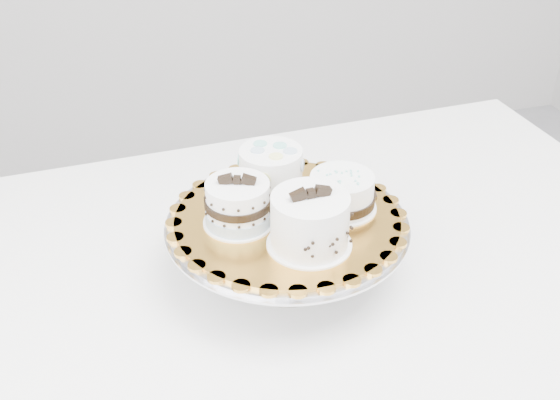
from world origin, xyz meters
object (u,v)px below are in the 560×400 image
object	(u,v)px
cake_board	(287,218)
table	(311,287)
cake_ribbon	(342,193)
cake_banded	(238,205)
cake_stand	(287,237)
cake_swirl	(310,223)
cake_dots	(271,170)

from	to	relation	value
cake_board	table	bearing A→B (deg)	33.15
cake_ribbon	cake_board	bearing A→B (deg)	-174.64
cake_banded	cake_ribbon	bearing A→B (deg)	18.29
cake_banded	cake_stand	bearing A→B (deg)	15.38
cake_ribbon	cake_swirl	bearing A→B (deg)	-130.64
table	cake_swirl	xyz separation A→B (m)	(-0.05, -0.11, 0.21)
cake_swirl	cake_dots	size ratio (longest dim) A/B	1.01
cake_banded	cake_ribbon	xyz separation A→B (m)	(0.16, -0.01, -0.01)
cake_board	cake_swirl	size ratio (longest dim) A/B	2.79
table	cake_banded	world-z (taller)	cake_banded
cake_swirl	cake_banded	world-z (taller)	cake_swirl
cake_board	cake_dots	bearing A→B (deg)	91.11
cake_swirl	cake_banded	bearing A→B (deg)	132.99
cake_swirl	cake_dots	distance (m)	0.16
table	cake_board	size ratio (longest dim) A/B	3.80
cake_dots	cake_banded	bearing A→B (deg)	-147.87
cake_board	cake_dots	world-z (taller)	cake_dots
cake_banded	cake_ribbon	distance (m)	0.16
cake_stand	cake_dots	distance (m)	0.11
cake_dots	cake_ribbon	world-z (taller)	cake_dots
table	cake_swirl	bearing A→B (deg)	-114.12
cake_board	cake_banded	distance (m)	0.08
cake_stand	cake_banded	bearing A→B (deg)	174.63
cake_swirl	cake_ribbon	world-z (taller)	cake_swirl
cake_swirl	cake_board	bearing A→B (deg)	94.75
cake_stand	cake_swirl	xyz separation A→B (m)	(0.01, -0.08, 0.07)
cake_banded	table	bearing A→B (deg)	33.36
cake_swirl	cake_ribbon	xyz separation A→B (m)	(0.08, 0.08, -0.01)
cake_stand	cake_swirl	world-z (taller)	cake_swirl
cake_stand	cake_dots	size ratio (longest dim) A/B	3.06
cake_stand	cake_board	xyz separation A→B (m)	(-0.00, 0.00, 0.03)
table	cake_swirl	distance (m)	0.25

